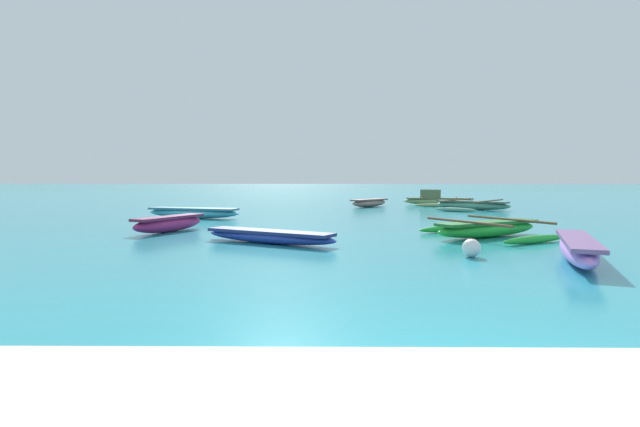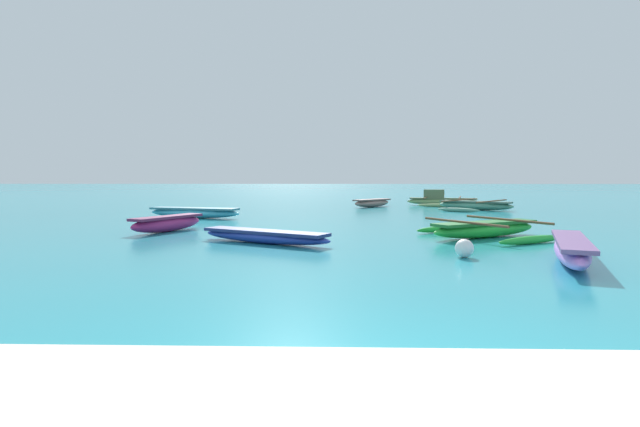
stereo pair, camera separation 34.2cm
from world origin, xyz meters
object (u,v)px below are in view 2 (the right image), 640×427
at_px(moored_boat_2, 442,200).
at_px(moored_boat_4, 167,223).
at_px(moored_boat_5, 571,249).
at_px(mooring_buoy_0, 464,248).
at_px(moored_boat_6, 475,205).
at_px(moored_boat_7, 194,212).
at_px(moored_boat_0, 372,203).
at_px(moored_boat_3, 265,236).
at_px(moored_boat_1, 485,229).

height_order(moored_boat_2, moored_boat_4, moored_boat_2).
height_order(moored_boat_5, mooring_buoy_0, moored_boat_5).
distance_m(moored_boat_2, moored_boat_5, 19.77).
distance_m(moored_boat_4, moored_boat_5, 11.03).
bearing_deg(moored_boat_5, moored_boat_6, 11.70).
bearing_deg(moored_boat_7, moored_boat_5, -28.92).
bearing_deg(moored_boat_2, moored_boat_7, -126.65).
bearing_deg(moored_boat_6, moored_boat_2, 139.85).
height_order(moored_boat_0, moored_boat_5, moored_boat_5).
bearing_deg(moored_boat_3, moored_boat_5, 6.40).
distance_m(moored_boat_1, moored_boat_3, 6.08).
bearing_deg(moored_boat_7, mooring_buoy_0, -33.29).
bearing_deg(moored_boat_6, moored_boat_7, -119.47).
height_order(moored_boat_2, moored_boat_7, moored_boat_2).
xyz_separation_m(moored_boat_3, moored_boat_5, (6.36, -2.67, 0.07)).
bearing_deg(moored_boat_7, moored_boat_3, -46.59).
relative_size(moored_boat_0, moored_boat_5, 0.68).
xyz_separation_m(moored_boat_5, moored_boat_6, (2.54, 15.73, -0.02)).
relative_size(moored_boat_4, moored_boat_6, 0.61).
height_order(moored_boat_5, moored_boat_7, moored_boat_5).
height_order(moored_boat_1, moored_boat_5, moored_boat_1).
height_order(moored_boat_3, moored_boat_5, moored_boat_5).
height_order(moored_boat_1, moored_boat_6, moored_boat_6).
bearing_deg(moored_boat_1, moored_boat_6, 45.73).
distance_m(moored_boat_1, mooring_buoy_0, 3.81).
bearing_deg(moored_boat_3, moored_boat_4, 171.52).
distance_m(moored_boat_2, moored_boat_4, 18.40).
bearing_deg(moored_boat_3, moored_boat_0, 105.08).
xyz_separation_m(moored_boat_0, moored_boat_7, (-7.81, -7.67, -0.01)).
xyz_separation_m(moored_boat_6, mooring_buoy_0, (-4.47, -15.19, -0.05)).
bearing_deg(mooring_buoy_0, moored_boat_2, 79.29).
bearing_deg(moored_boat_1, moored_boat_7, 117.50).
height_order(moored_boat_4, mooring_buoy_0, moored_boat_4).
height_order(moored_boat_0, moored_boat_1, moored_boat_1).
bearing_deg(moored_boat_7, moored_boat_6, 38.88).
xyz_separation_m(moored_boat_3, mooring_buoy_0, (4.44, -2.13, 0.01)).
bearing_deg(moored_boat_3, mooring_buoy_0, 3.51).
distance_m(moored_boat_5, moored_boat_7, 14.62).
bearing_deg(moored_boat_6, moored_boat_4, -101.59).
bearing_deg(moored_boat_5, mooring_buoy_0, 95.25).
distance_m(moored_boat_0, moored_boat_4, 14.67).
bearing_deg(moored_boat_0, mooring_buoy_0, -134.26).
relative_size(moored_boat_3, mooring_buoy_0, 9.53).
xyz_separation_m(moored_boat_0, moored_boat_1, (2.06, -13.98, -0.02)).
bearing_deg(moored_boat_4, mooring_buoy_0, -96.20).
relative_size(moored_boat_4, mooring_buoy_0, 7.32).
height_order(moored_boat_2, mooring_buoy_0, moored_boat_2).
height_order(moored_boat_0, moored_boat_4, moored_boat_4).
bearing_deg(moored_boat_4, moored_boat_7, 31.84).
height_order(moored_boat_4, moored_boat_5, moored_boat_4).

